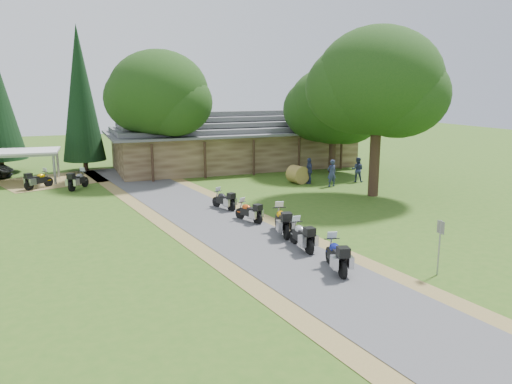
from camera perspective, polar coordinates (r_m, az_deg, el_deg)
name	(u,v)px	position (r m, az deg, el deg)	size (l,w,h in m)	color
ground	(293,264)	(20.13, 4.27, -8.24)	(120.00, 120.00, 0.00)	#325818
driveway	(246,238)	(23.43, -1.14, -5.26)	(46.00, 46.00, 0.00)	#4A4A4D
lodge	(235,139)	(43.62, -2.44, 6.10)	(21.40, 9.40, 4.90)	brown
carport	(20,167)	(40.25, -25.38, 2.63)	(5.47, 3.65, 2.37)	silver
motorcycle_row_a	(336,254)	(19.40, 9.15, -7.00)	(2.01, 0.66, 1.38)	navy
motorcycle_row_b	(301,234)	(21.76, 5.22, -4.84)	(1.95, 0.64, 1.34)	#ADAEB4
motorcycle_row_c	(282,220)	(23.75, 3.00, -3.19)	(2.14, 0.70, 1.46)	#E79802
motorcycle_row_d	(249,211)	(26.00, -0.84, -2.15)	(1.74, 0.57, 1.19)	#D34E15
motorcycle_row_e	(224,199)	(28.67, -3.72, -0.80)	(1.76, 0.57, 1.20)	black
motorcycle_carport_a	(39,179)	(37.54, -23.60, 1.37)	(1.95, 0.63, 1.33)	#CE9600
motorcycle_carport_b	(78,179)	(36.28, -19.66, 1.39)	(2.03, 0.66, 1.39)	slate
person_a	(332,171)	(35.42, 8.65, 2.42)	(0.64, 0.46, 2.25)	navy
person_b	(358,168)	(37.51, 11.54, 2.76)	(0.60, 0.44, 2.13)	navy
person_c	(309,169)	(36.32, 6.09, 2.69)	(0.62, 0.45, 2.19)	navy
hay_bale	(298,174)	(36.40, 4.78, 2.01)	(1.29, 1.29, 1.18)	olive
sign_post	(439,248)	(19.86, 20.20, -6.03)	(0.38, 0.06, 2.13)	gray
oak_lodge_left	(159,110)	(38.61, -11.01, 9.24)	(7.44, 7.44, 10.43)	black
oak_lodge_right	(333,118)	(40.94, 8.83, 8.32)	(7.29, 7.29, 8.80)	black
oak_driveway	(377,104)	(32.46, 13.69, 9.77)	(7.90, 7.90, 11.73)	black
cedar_near	(81,99)	(43.53, -19.38, 9.99)	(3.42, 3.42, 11.80)	black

